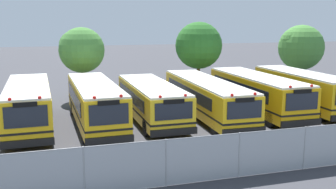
{
  "coord_description": "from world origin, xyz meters",
  "views": [
    {
      "loc": [
        -6.08,
        -23.83,
        6.25
      ],
      "look_at": [
        1.11,
        0.0,
        1.6
      ],
      "focal_mm": 42.04,
      "sensor_mm": 36.0,
      "label": 1
    }
  ],
  "objects_px": {
    "school_bus_2": "(95,102)",
    "tree_3": "(300,47)",
    "tree_1": "(80,49)",
    "school_bus_1": "(28,104)",
    "tree_2": "(200,46)",
    "school_bus_3": "(151,100)",
    "school_bus_4": "(206,96)",
    "traffic_cone": "(71,173)",
    "school_bus_6": "(302,89)",
    "school_bus_5": "(257,92)"
  },
  "relations": [
    {
      "from": "school_bus_2",
      "to": "school_bus_6",
      "type": "bearing_deg",
      "value": 179.65
    },
    {
      "from": "school_bus_2",
      "to": "tree_2",
      "type": "height_order",
      "value": "tree_2"
    },
    {
      "from": "tree_1",
      "to": "traffic_cone",
      "type": "xyz_separation_m",
      "value": [
        -1.76,
        -16.51,
        -3.8
      ]
    },
    {
      "from": "school_bus_1",
      "to": "school_bus_4",
      "type": "distance_m",
      "value": 11.14
    },
    {
      "from": "school_bus_6",
      "to": "tree_3",
      "type": "distance_m",
      "value": 11.11
    },
    {
      "from": "tree_2",
      "to": "school_bus_3",
      "type": "bearing_deg",
      "value": -126.99
    },
    {
      "from": "school_bus_2",
      "to": "tree_3",
      "type": "bearing_deg",
      "value": -157.28
    },
    {
      "from": "school_bus_1",
      "to": "tree_2",
      "type": "relative_size",
      "value": 1.61
    },
    {
      "from": "tree_1",
      "to": "school_bus_6",
      "type": "bearing_deg",
      "value": -28.45
    },
    {
      "from": "traffic_cone",
      "to": "school_bus_4",
      "type": "bearing_deg",
      "value": 42.25
    },
    {
      "from": "school_bus_3",
      "to": "traffic_cone",
      "type": "height_order",
      "value": "school_bus_3"
    },
    {
      "from": "school_bus_4",
      "to": "tree_3",
      "type": "height_order",
      "value": "tree_3"
    },
    {
      "from": "school_bus_2",
      "to": "tree_2",
      "type": "xyz_separation_m",
      "value": [
        10.3,
        9.11,
        2.66
      ]
    },
    {
      "from": "school_bus_1",
      "to": "tree_1",
      "type": "bearing_deg",
      "value": -116.49
    },
    {
      "from": "school_bus_1",
      "to": "school_bus_5",
      "type": "relative_size",
      "value": 0.95
    },
    {
      "from": "school_bus_4",
      "to": "school_bus_2",
      "type": "bearing_deg",
      "value": 3.12
    },
    {
      "from": "school_bus_2",
      "to": "school_bus_4",
      "type": "relative_size",
      "value": 0.88
    },
    {
      "from": "tree_3",
      "to": "traffic_cone",
      "type": "bearing_deg",
      "value": -142.35
    },
    {
      "from": "school_bus_2",
      "to": "tree_1",
      "type": "distance_m",
      "value": 8.74
    },
    {
      "from": "tree_1",
      "to": "traffic_cone",
      "type": "relative_size",
      "value": 11.56
    },
    {
      "from": "school_bus_4",
      "to": "tree_2",
      "type": "bearing_deg",
      "value": -106.95
    },
    {
      "from": "school_bus_6",
      "to": "traffic_cone",
      "type": "distance_m",
      "value": 18.71
    },
    {
      "from": "tree_1",
      "to": "tree_3",
      "type": "relative_size",
      "value": 0.98
    },
    {
      "from": "school_bus_5",
      "to": "tree_2",
      "type": "bearing_deg",
      "value": -84.33
    },
    {
      "from": "school_bus_3",
      "to": "school_bus_5",
      "type": "distance_m",
      "value": 7.55
    },
    {
      "from": "school_bus_2",
      "to": "school_bus_4",
      "type": "height_order",
      "value": "school_bus_2"
    },
    {
      "from": "school_bus_4",
      "to": "school_bus_5",
      "type": "xyz_separation_m",
      "value": [
        3.8,
        0.06,
        0.07
      ]
    },
    {
      "from": "school_bus_3",
      "to": "tree_3",
      "type": "height_order",
      "value": "tree_3"
    },
    {
      "from": "school_bus_3",
      "to": "tree_2",
      "type": "xyz_separation_m",
      "value": [
        6.74,
        8.94,
        2.78
      ]
    },
    {
      "from": "school_bus_2",
      "to": "tree_3",
      "type": "height_order",
      "value": "tree_3"
    },
    {
      "from": "school_bus_1",
      "to": "tree_1",
      "type": "xyz_separation_m",
      "value": [
        3.69,
        7.87,
        2.61
      ]
    },
    {
      "from": "school_bus_3",
      "to": "tree_1",
      "type": "height_order",
      "value": "tree_1"
    },
    {
      "from": "school_bus_4",
      "to": "school_bus_5",
      "type": "relative_size",
      "value": 1.11
    },
    {
      "from": "tree_2",
      "to": "traffic_cone",
      "type": "distance_m",
      "value": 21.5
    },
    {
      "from": "tree_3",
      "to": "tree_1",
      "type": "bearing_deg",
      "value": -177.34
    },
    {
      "from": "school_bus_1",
      "to": "school_bus_6",
      "type": "relative_size",
      "value": 1.01
    },
    {
      "from": "school_bus_3",
      "to": "tree_3",
      "type": "distance_m",
      "value": 19.64
    },
    {
      "from": "school_bus_4",
      "to": "tree_1",
      "type": "relative_size",
      "value": 2.02
    },
    {
      "from": "school_bus_2",
      "to": "school_bus_4",
      "type": "xyz_separation_m",
      "value": [
        7.31,
        0.19,
        -0.08
      ]
    },
    {
      "from": "traffic_cone",
      "to": "school_bus_6",
      "type": "bearing_deg",
      "value": 26.91
    },
    {
      "from": "school_bus_3",
      "to": "school_bus_4",
      "type": "bearing_deg",
      "value": -179.57
    },
    {
      "from": "school_bus_3",
      "to": "tree_2",
      "type": "height_order",
      "value": "tree_2"
    },
    {
      "from": "school_bus_5",
      "to": "school_bus_2",
      "type": "bearing_deg",
      "value": 1.74
    },
    {
      "from": "traffic_cone",
      "to": "school_bus_1",
      "type": "bearing_deg",
      "value": 102.57
    },
    {
      "from": "school_bus_2",
      "to": "school_bus_6",
      "type": "xyz_separation_m",
      "value": [
        14.75,
        0.28,
        0.02
      ]
    },
    {
      "from": "traffic_cone",
      "to": "tree_1",
      "type": "bearing_deg",
      "value": 83.9
    },
    {
      "from": "school_bus_5",
      "to": "school_bus_4",
      "type": "bearing_deg",
      "value": 1.31
    },
    {
      "from": "school_bus_2",
      "to": "tree_3",
      "type": "relative_size",
      "value": 1.74
    },
    {
      "from": "school_bus_5",
      "to": "school_bus_6",
      "type": "height_order",
      "value": "school_bus_6"
    },
    {
      "from": "school_bus_2",
      "to": "school_bus_3",
      "type": "relative_size",
      "value": 1.06
    }
  ]
}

